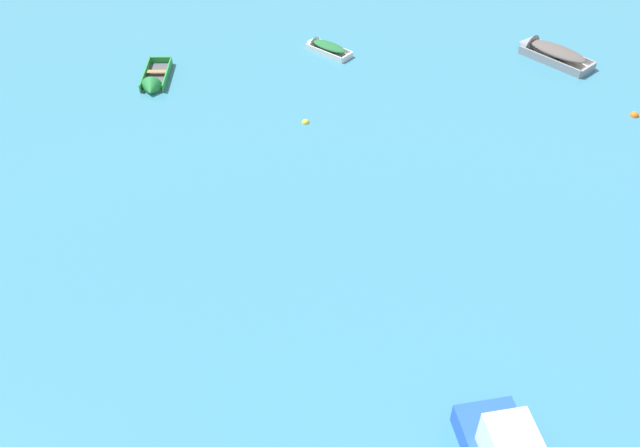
% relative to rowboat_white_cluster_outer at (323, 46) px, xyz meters
% --- Properties ---
extents(rowboat_white_cluster_outer, '(2.67, 2.39, 0.83)m').
position_rel_rowboat_white_cluster_outer_xyz_m(rowboat_white_cluster_outer, '(0.00, 0.00, 0.00)').
color(rowboat_white_cluster_outer, gray).
rests_on(rowboat_white_cluster_outer, ground_plane).
extents(rowboat_grey_midfield_right, '(3.78, 3.90, 1.28)m').
position_rel_rowboat_white_cluster_outer_xyz_m(rowboat_grey_midfield_right, '(11.40, -0.47, 0.10)').
color(rowboat_grey_midfield_right, beige).
rests_on(rowboat_grey_midfield_right, ground_plane).
extents(rowboat_green_center, '(1.23, 3.30, 1.03)m').
position_rel_rowboat_white_cluster_outer_xyz_m(rowboat_green_center, '(-8.06, -3.81, -0.05)').
color(rowboat_green_center, '#4C4C51').
rests_on(rowboat_green_center, ground_plane).
extents(mooring_buoy_between_boats_left, '(0.40, 0.40, 0.40)m').
position_rel_rowboat_white_cluster_outer_xyz_m(mooring_buoy_between_boats_left, '(14.18, -6.05, -0.23)').
color(mooring_buoy_between_boats_left, orange).
rests_on(mooring_buoy_between_boats_left, ground_plane).
extents(mooring_buoy_outer_edge, '(0.33, 0.33, 0.33)m').
position_rel_rowboat_white_cluster_outer_xyz_m(mooring_buoy_outer_edge, '(-0.67, -6.86, -0.23)').
color(mooring_buoy_outer_edge, yellow).
rests_on(mooring_buoy_outer_edge, ground_plane).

